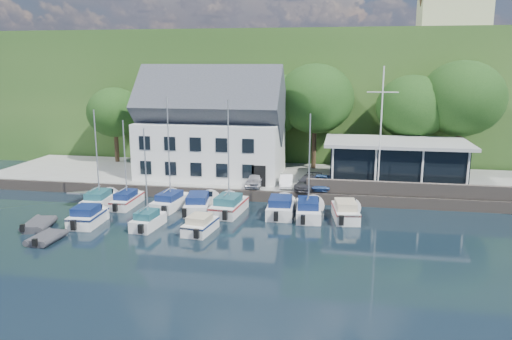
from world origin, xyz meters
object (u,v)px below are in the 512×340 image
object	(u,v)px
boat_r1_0	(97,156)
dinghy_1	(46,237)
car_blue	(321,182)
boat_r1_5	(281,206)
flagpole	(381,131)
boat_r1_4	(228,157)
harbor_building	(212,133)
boat_r1_3	(199,202)
car_dgrey	(308,182)
car_white	(286,181)
boat_r1_6	(309,161)
dinghy_0	(39,223)
boat_r1_7	(346,210)
boat_r2_1	(146,173)
boat_r2_0	(88,215)
car_silver	(255,180)
boat_r1_2	(169,159)
boat_r2_2	(200,223)
club_pavilion	(395,162)
boat_r1_1	(125,159)

from	to	relation	value
boat_r1_0	dinghy_1	xyz separation A→B (m)	(0.43, -8.74, -4.09)
car_blue	boat_r1_5	distance (m)	6.38
flagpole	boat_r1_4	xyz separation A→B (m)	(-12.32, -5.35, -1.73)
harbor_building	boat_r1_3	distance (m)	10.33
boat_r1_3	car_dgrey	bearing A→B (deg)	21.61
car_white	boat_r1_3	distance (m)	8.86
car_blue	boat_r1_6	world-z (taller)	boat_r1_6
boat_r1_6	dinghy_0	bearing A→B (deg)	-167.10
car_white	dinghy_1	bearing A→B (deg)	-140.64
boat_r1_7	boat_r1_0	bearing A→B (deg)	172.54
boat_r2_1	boat_r1_3	bearing A→B (deg)	68.77
dinghy_0	boat_r1_3	bearing A→B (deg)	19.77
boat_r2_0	car_silver	bearing A→B (deg)	39.48
boat_r1_2	boat_r1_7	world-z (taller)	boat_r1_2
harbor_building	boat_r1_6	bearing A→B (deg)	-41.71
boat_r1_0	boat_r2_1	bearing A→B (deg)	-40.43
car_blue	boat_r1_2	xyz separation A→B (m)	(-12.62, -5.14, 2.70)
car_silver	boat_r1_5	world-z (taller)	car_silver
flagpole	boat_r2_2	bearing A→B (deg)	-142.11
car_silver	boat_r2_2	distance (m)	10.84
car_white	car_blue	distance (m)	3.22
car_silver	boat_r2_1	world-z (taller)	boat_r2_1
boat_r1_7	boat_r2_2	bearing A→B (deg)	-162.07
harbor_building	boat_r1_3	bearing A→B (deg)	-82.37
club_pavilion	boat_r1_7	distance (m)	10.24
boat_r2_2	boat_r2_1	bearing A→B (deg)	-176.68
boat_r1_5	car_silver	bearing A→B (deg)	118.14
boat_r1_0	boat_r1_1	xyz separation A→B (m)	(2.26, 0.59, -0.27)
boat_r1_0	boat_r1_1	size ratio (longest dim) A/B	1.06
club_pavilion	boat_r2_0	world-z (taller)	club_pavilion
boat_r1_2	dinghy_0	xyz separation A→B (m)	(-7.99, -6.92, -3.94)
flagpole	boat_r1_1	size ratio (longest dim) A/B	1.32
club_pavilion	boat_r1_3	bearing A→B (deg)	-152.66
boat_r1_1	dinghy_1	xyz separation A→B (m)	(-1.84, -9.33, -3.82)
car_silver	car_white	size ratio (longest dim) A/B	1.09
boat_r1_6	boat_r2_0	world-z (taller)	boat_r1_6
harbor_building	boat_r1_7	xyz separation A→B (m)	(13.44, -9.39, -4.57)
harbor_building	car_white	world-z (taller)	harbor_building
boat_r1_3	boat_r2_0	xyz separation A→B (m)	(-7.39, -5.04, 0.01)
car_blue	boat_r1_0	xyz separation A→B (m)	(-18.81, -5.88, 2.82)
harbor_building	boat_r1_3	size ratio (longest dim) A/B	2.09
car_dgrey	boat_r2_0	distance (m)	19.19
boat_r2_0	dinghy_1	world-z (taller)	boat_r2_0
harbor_building	boat_r1_6	size ratio (longest dim) A/B	1.55
car_dgrey	boat_r1_2	bearing A→B (deg)	-143.14
car_dgrey	boat_r1_2	distance (m)	12.70
car_white	boat_r1_0	world-z (taller)	boat_r1_0
car_blue	boat_r1_5	size ratio (longest dim) A/B	0.60
boat_r2_2	harbor_building	bearing A→B (deg)	108.95
boat_r1_0	dinghy_0	world-z (taller)	boat_r1_0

